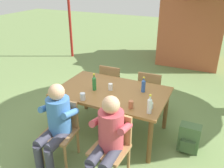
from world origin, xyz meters
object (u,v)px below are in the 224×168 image
(chair_near_right, at_px, (112,143))
(chair_far_right, at_px, (150,90))
(dining_table, at_px, (112,95))
(bottle_green, at_px, (94,83))
(cup_glass, at_px, (83,97))
(brick_kiosk, at_px, (195,14))
(cup_terracotta, at_px, (131,104))
(backpack_by_near_side, at_px, (189,139))
(person_in_white_shirt, at_px, (108,137))
(person_in_plaid_shirt, at_px, (56,122))
(bottle_clear, at_px, (150,105))
(chair_near_left, at_px, (61,127))
(bottle_blue, at_px, (143,85))
(cup_steel, at_px, (151,105))
(cup_white, at_px, (110,87))
(chair_far_left, at_px, (112,83))

(chair_near_right, distance_m, chair_far_right, 1.69)
(dining_table, relative_size, bottle_green, 6.18)
(cup_glass, bearing_deg, dining_table, 59.88)
(chair_far_right, distance_m, brick_kiosk, 3.66)
(cup_terracotta, distance_m, brick_kiosk, 4.80)
(dining_table, distance_m, backpack_by_near_side, 1.35)
(person_in_white_shirt, height_order, cup_terracotta, person_in_white_shirt)
(person_in_plaid_shirt, xyz_separation_m, bottle_clear, (1.13, 0.56, 0.24))
(chair_near_left, relative_size, bottle_blue, 3.41)
(cup_terracotta, bearing_deg, chair_near_left, -151.50)
(bottle_green, bearing_deg, chair_near_left, -99.87)
(cup_steel, height_order, cup_glass, cup_glass)
(dining_table, relative_size, chair_near_left, 2.02)
(chair_near_right, xyz_separation_m, bottle_blue, (0.06, 1.03, 0.39))
(chair_near_left, distance_m, chair_far_right, 1.87)
(chair_near_right, distance_m, cup_glass, 0.84)
(brick_kiosk, bearing_deg, chair_near_left, -101.11)
(bottle_clear, relative_size, cup_terracotta, 2.51)
(person_in_white_shirt, distance_m, cup_white, 1.08)
(person_in_white_shirt, bearing_deg, bottle_green, 127.51)
(cup_steel, distance_m, brick_kiosk, 4.69)
(dining_table, height_order, cup_steel, cup_steel)
(person_in_plaid_shirt, height_order, brick_kiosk, brick_kiosk)
(chair_near_right, relative_size, bottle_green, 3.06)
(bottle_blue, distance_m, backpack_by_near_side, 1.06)
(chair_far_left, bearing_deg, cup_steel, -45.05)
(chair_near_right, height_order, person_in_plaid_shirt, person_in_plaid_shirt)
(bottle_blue, bearing_deg, bottle_green, -159.95)
(person_in_white_shirt, height_order, cup_steel, person_in_white_shirt)
(cup_terracotta, xyz_separation_m, backpack_by_near_side, (0.80, 0.41, -0.61))
(person_in_white_shirt, bearing_deg, brick_kiosk, 87.55)
(person_in_plaid_shirt, xyz_separation_m, cup_glass, (0.13, 0.50, 0.17))
(chair_far_left, height_order, cup_white, cup_white)
(chair_near_right, distance_m, cup_terracotta, 0.58)
(cup_terracotta, height_order, backpack_by_near_side, cup_terracotta)
(person_in_plaid_shirt, distance_m, backpack_by_near_side, 1.99)
(chair_far_left, bearing_deg, dining_table, -65.06)
(chair_near_left, xyz_separation_m, cup_glass, (0.14, 0.39, 0.34))
(bottle_clear, height_order, cup_glass, bottle_clear)
(chair_far_right, bearing_deg, cup_steel, -74.07)
(bottle_clear, height_order, backpack_by_near_side, bottle_clear)
(cup_terracotta, bearing_deg, person_in_white_shirt, -96.92)
(chair_near_right, xyz_separation_m, chair_near_left, (-0.80, -0.00, 0.00))
(chair_far_left, bearing_deg, bottle_clear, -47.70)
(cup_glass, relative_size, backpack_by_near_side, 0.25)
(chair_far_right, bearing_deg, bottle_clear, -74.80)
(chair_near_right, height_order, person_in_white_shirt, person_in_white_shirt)
(chair_far_left, height_order, bottle_blue, bottle_blue)
(person_in_white_shirt, bearing_deg, chair_near_left, 172.23)
(dining_table, relative_size, backpack_by_near_side, 3.94)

